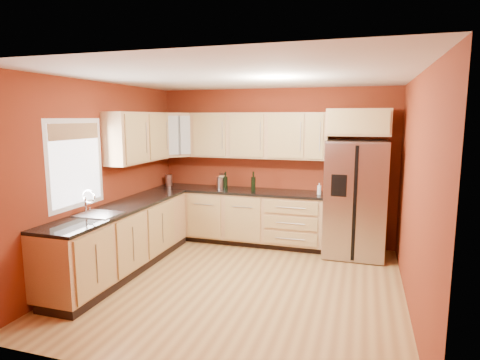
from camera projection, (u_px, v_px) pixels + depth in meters
The scene contains 23 objects.
floor at pixel (239, 285), 5.13m from camera, with size 4.00×4.00×0.00m, color #9C6F3C.
ceiling at pixel (239, 76), 4.73m from camera, with size 4.00×4.00×0.00m, color silver.
wall_back at pixel (274, 166), 6.82m from camera, with size 4.00×0.04×2.60m, color maroon.
wall_front at pixel (161, 227), 3.04m from camera, with size 4.00×0.04×2.60m, color maroon.
wall_left at pixel (101, 178), 5.51m from camera, with size 0.04×4.00×2.60m, color maroon.
wall_right at pixel (415, 194), 4.34m from camera, with size 0.04×4.00×2.60m, color maroon.
base_cabinets_back at pixel (238, 217), 6.83m from camera, with size 2.90×0.60×0.88m, color #A3764F.
base_cabinets_left at pixel (123, 240), 5.56m from camera, with size 0.60×2.80×0.88m, color #A3764F.
countertop_back at pixel (238, 191), 6.75m from camera, with size 2.90×0.62×0.04m, color black.
countertop_left at pixel (122, 208), 5.48m from camera, with size 0.62×2.80×0.04m, color black.
upper_cabinets_back at pixel (258, 135), 6.65m from camera, with size 2.30×0.33×0.75m, color #A3764F.
upper_cabinets_left at pixel (138, 137), 6.07m from camera, with size 0.33×1.35×0.75m, color #A3764F.
corner_upper_cabinet at pixel (176, 135), 6.91m from camera, with size 0.62×0.33×0.75m, color #A3764F.
over_fridge_cabinet at pixel (359, 122), 6.02m from camera, with size 0.92×0.60×0.40m, color #A3764F.
refrigerator at pixel (355, 199), 6.13m from camera, with size 0.90×0.75×1.78m, color #AFAFB4.
window at pixel (76, 164), 5.00m from camera, with size 0.03×0.90×1.00m, color white.
sink_faucet at pixel (98, 203), 4.99m from camera, with size 0.50×0.42×0.30m, color silver, non-canonical shape.
canister_left at pixel (221, 183), 6.74m from camera, with size 0.12×0.12×0.20m, color #AFAFB4.
canister_right at pixel (169, 180), 7.13m from camera, with size 0.12×0.12×0.19m, color #AFAFB4.
wine_bottle_a at pixel (225, 181), 6.70m from camera, with size 0.07×0.07×0.31m, color black, non-canonical shape.
wine_bottle_b at pixel (253, 181), 6.56m from camera, with size 0.07×0.07×0.33m, color black, non-canonical shape.
knife_block at pixel (223, 182), 6.84m from camera, with size 0.11×0.10×0.22m, color tan.
soap_dispenser at pixel (319, 189), 6.30m from camera, with size 0.06×0.06×0.18m, color white.
Camera 1 is at (1.45, -4.64, 2.12)m, focal length 30.00 mm.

